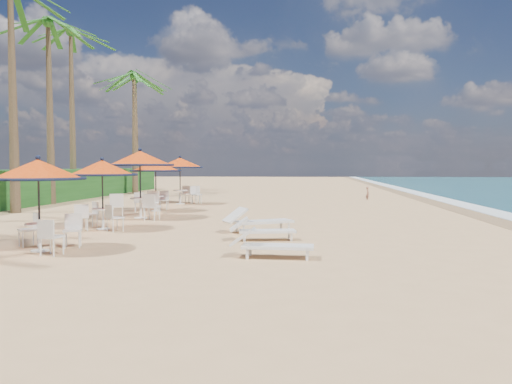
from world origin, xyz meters
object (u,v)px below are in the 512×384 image
station_3 (155,170)px  lounger_near (269,244)px  station_4 (182,169)px  lounger_mid (260,229)px  lounger_far (256,220)px  station_2 (140,167)px  station_0 (40,181)px  station_1 (101,177)px

station_3 → lounger_near: size_ratio=1.30×
station_4 → station_3: bearing=-91.5°
station_3 → lounger_mid: station_3 is taller
lounger_mid → lounger_far: lounger_far is taller
station_2 → lounger_mid: bearing=-45.5°
station_0 → station_1: station_1 is taller
station_0 → station_3: bearing=92.7°
station_0 → station_4: bearing=91.5°
station_3 → lounger_mid: (5.46, -8.17, -1.51)m
station_3 → station_4: bearing=88.5°
station_3 → lounger_near: 12.29m
station_1 → lounger_mid: 5.66m
station_1 → lounger_near: size_ratio=1.25×
lounger_near → lounger_far: 4.29m
lounger_near → lounger_far: (-0.73, 4.23, 0.05)m
lounger_mid → lounger_far: 1.75m
lounger_near → station_1: bearing=144.0°
lounger_mid → station_4: bearing=102.5°
station_3 → lounger_far: size_ratio=1.08×
lounger_near → station_3: bearing=120.2°
station_4 → lounger_mid: bearing=-66.7°
station_2 → lounger_far: bearing=-35.8°
station_2 → lounger_near: bearing=-54.2°
station_3 → lounger_near: (5.90, -10.68, -1.50)m
station_3 → station_4: 4.27m
station_0 → station_2: station_2 is taller
station_1 → lounger_far: size_ratio=1.05×
station_0 → station_2: size_ratio=0.84×
station_3 → lounger_far: bearing=-51.3°
station_2 → station_3: bearing=96.6°
station_2 → station_4: bearing=91.9°
station_2 → lounger_mid: size_ratio=1.46×
station_0 → station_4: station_4 is taller
station_3 → station_4: station_4 is taller
station_4 → station_1: bearing=-89.2°
station_2 → station_4: station_2 is taller
station_0 → lounger_mid: 5.59m
lounger_mid → station_2: bearing=123.8°
station_2 → station_3: station_2 is taller
lounger_near → lounger_far: bearing=101.0°
station_2 → lounger_mid: 7.48m
station_2 → lounger_near: station_2 is taller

